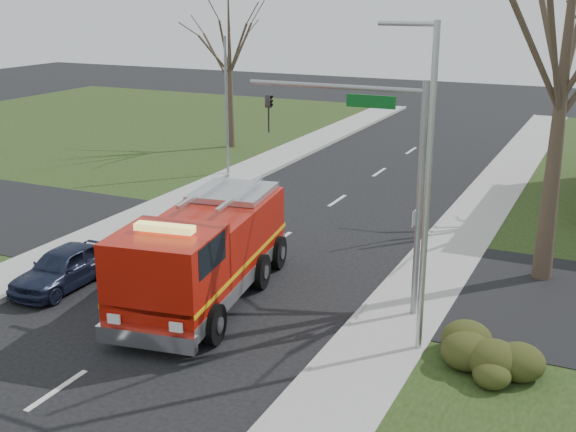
% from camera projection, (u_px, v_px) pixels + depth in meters
% --- Properties ---
extents(ground, '(120.00, 120.00, 0.00)m').
position_uv_depth(ground, '(194.00, 298.00, 22.20)').
color(ground, black).
rests_on(ground, ground).
extents(sidewalk_right, '(2.40, 80.00, 0.15)m').
position_uv_depth(sidewalk_right, '(387.00, 334.00, 19.65)').
color(sidewalk_right, '#989893').
rests_on(sidewalk_right, ground).
extents(sidewalk_left, '(2.40, 80.00, 0.15)m').
position_uv_depth(sidewalk_left, '(40.00, 265.00, 24.71)').
color(sidewalk_left, '#989893').
rests_on(sidewalk_left, ground).
extents(hedge_corner, '(2.80, 2.00, 0.90)m').
position_uv_depth(hedge_corner, '(486.00, 355.00, 17.50)').
color(hedge_corner, '#2B3312').
rests_on(hedge_corner, lawn_right).
extents(bare_tree_near, '(6.00, 6.00, 12.00)m').
position_uv_depth(bare_tree_near, '(567.00, 48.00, 21.32)').
color(bare_tree_near, '#3F2F25').
rests_on(bare_tree_near, ground).
extents(bare_tree_left, '(4.50, 4.50, 9.00)m').
position_uv_depth(bare_tree_left, '(229.00, 55.00, 41.92)').
color(bare_tree_left, '#3F2F25').
rests_on(bare_tree_left, ground).
extents(traffic_signal_mast, '(5.29, 0.18, 6.80)m').
position_uv_depth(traffic_signal_mast, '(376.00, 154.00, 19.98)').
color(traffic_signal_mast, gray).
rests_on(traffic_signal_mast, ground).
extents(streetlight_pole, '(1.48, 0.16, 8.40)m').
position_uv_depth(streetlight_pole, '(425.00, 183.00, 17.51)').
color(streetlight_pole, '#B7BABF').
rests_on(streetlight_pole, ground).
extents(utility_pole_far, '(0.14, 0.14, 7.00)m').
position_uv_depth(utility_pole_far, '(227.00, 108.00, 36.04)').
color(utility_pole_far, gray).
rests_on(utility_pole_far, ground).
extents(fire_engine, '(4.05, 8.26, 3.20)m').
position_uv_depth(fire_engine, '(204.00, 256.00, 21.62)').
color(fire_engine, '#A71207').
rests_on(fire_engine, ground).
extents(parked_car_maroon, '(1.64, 3.90, 1.32)m').
position_uv_depth(parked_car_maroon, '(63.00, 267.00, 22.86)').
color(parked_car_maroon, '#192037').
rests_on(parked_car_maroon, ground).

